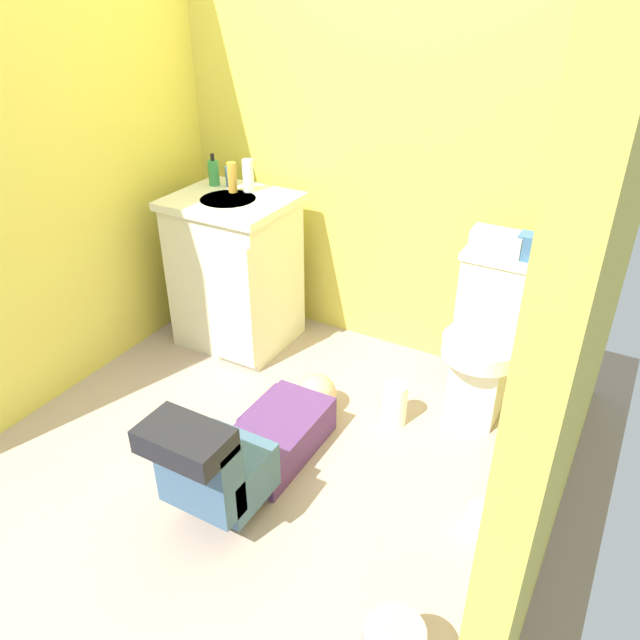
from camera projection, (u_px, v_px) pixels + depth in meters
ground_plane at (273, 446)px, 2.77m from camera, size 2.70×3.04×0.04m
wall_back at (385, 118)px, 2.95m from camera, size 2.36×0.08×2.40m
wall_left at (36, 137)px, 2.64m from camera, size 0.08×2.04×2.40m
wall_right at (612, 240)px, 1.67m from camera, size 0.08×2.04×2.40m
toilet at (488, 339)px, 2.81m from camera, size 0.36×0.46×0.75m
vanity_cabinet at (236, 271)px, 3.31m from camera, size 0.60×0.53×0.82m
faucet at (246, 180)px, 3.19m from camera, size 0.02×0.02×0.10m
person_plumber at (252, 444)px, 2.48m from camera, size 0.39×1.06×0.52m
tissue_box at (497, 242)px, 2.68m from camera, size 0.22×0.11×0.10m
toiletry_bag at (533, 247)px, 2.61m from camera, size 0.12×0.09×0.11m
soap_dispenser at (214, 172)px, 3.25m from camera, size 0.06×0.06×0.17m
bottle_blue at (230, 176)px, 3.24m from camera, size 0.04×0.04×0.10m
bottle_amber at (232, 177)px, 3.15m from camera, size 0.05×0.05×0.15m
bottle_clear at (248, 176)px, 3.15m from camera, size 0.06×0.06×0.16m
paper_towel_roll at (395, 404)px, 2.83m from camera, size 0.11×0.11×0.21m
toilet_paper_roll at (481, 518)px, 2.32m from camera, size 0.11×0.11×0.10m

